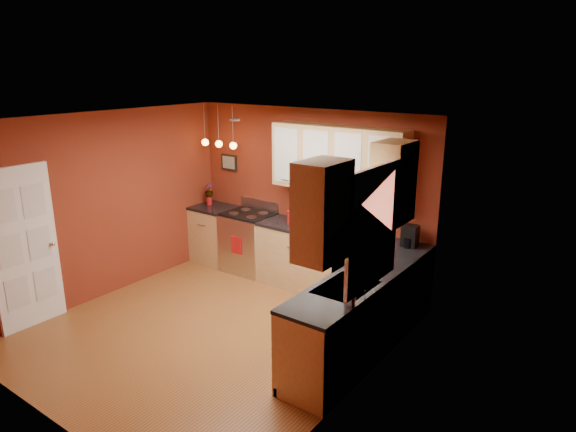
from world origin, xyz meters
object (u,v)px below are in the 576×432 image
Objects in this scene: red_canister at (291,217)px; coffee_maker at (410,237)px; soap_pump at (350,297)px; gas_range at (249,242)px; sink at (346,289)px.

coffee_maker is at bearing 2.58° from red_canister.
red_canister is 2.75m from soap_pump.
gas_range is 5.96× the size of soap_pump.
coffee_maker is (2.65, 0.07, 0.59)m from gas_range.
coffee_maker reaches higher than gas_range.
soap_pump is (2.03, -1.85, -0.01)m from red_canister.
sink is at bearing -39.80° from red_canister.
coffee_maker reaches higher than soap_pump.
coffee_maker is 1.94m from soap_pump.
gas_range is 2.72m from coffee_maker.
soap_pump is at bearing -42.29° from red_canister.
red_canister is at bearing 140.20° from sink.
sink is 3.76× the size of soap_pump.
coffee_maker is at bearing 96.51° from soap_pump.
soap_pump is (0.25, -0.36, 0.12)m from sink.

